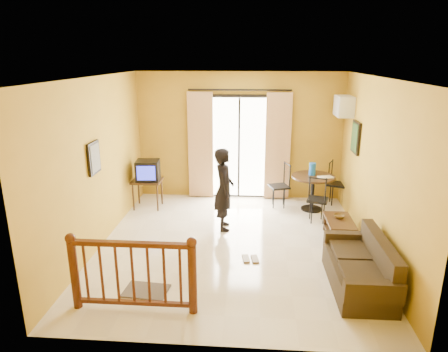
# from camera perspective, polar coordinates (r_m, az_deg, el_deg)

# --- Properties ---
(ground) EXTENTS (5.00, 5.00, 0.00)m
(ground) POSITION_cam_1_polar(r_m,az_deg,el_deg) (6.94, 1.27, -9.83)
(ground) COLOR beige
(ground) RESTS_ON ground
(room_shell) EXTENTS (5.00, 5.00, 5.00)m
(room_shell) POSITION_cam_1_polar(r_m,az_deg,el_deg) (6.36, 1.37, 4.02)
(room_shell) COLOR white
(room_shell) RESTS_ON ground
(balcony_door) EXTENTS (2.25, 0.14, 2.46)m
(balcony_door) POSITION_cam_1_polar(r_m,az_deg,el_deg) (8.85, 2.16, 4.22)
(balcony_door) COLOR black
(balcony_door) RESTS_ON ground
(tv_table) EXTENTS (0.61, 0.51, 0.61)m
(tv_table) POSITION_cam_1_polar(r_m,az_deg,el_deg) (8.56, -10.92, -1.05)
(tv_table) COLOR black
(tv_table) RESTS_ON ground
(television) EXTENTS (0.50, 0.47, 0.42)m
(television) POSITION_cam_1_polar(r_m,az_deg,el_deg) (8.46, -10.83, 0.80)
(television) COLOR black
(television) RESTS_ON tv_table
(picture_left) EXTENTS (0.05, 0.42, 0.52)m
(picture_left) POSITION_cam_1_polar(r_m,az_deg,el_deg) (6.69, -18.07, 2.48)
(picture_left) COLOR black
(picture_left) RESTS_ON room_shell
(dining_table) EXTENTS (0.89, 0.89, 0.74)m
(dining_table) POSITION_cam_1_polar(r_m,az_deg,el_deg) (8.46, 12.59, -0.98)
(dining_table) COLOR black
(dining_table) RESTS_ON ground
(water_jug) EXTENTS (0.14, 0.14, 0.25)m
(water_jug) POSITION_cam_1_polar(r_m,az_deg,el_deg) (8.44, 12.51, 0.99)
(water_jug) COLOR blue
(water_jug) RESTS_ON dining_table
(serving_tray) EXTENTS (0.32, 0.26, 0.02)m
(serving_tray) POSITION_cam_1_polar(r_m,az_deg,el_deg) (8.35, 14.30, -0.14)
(serving_tray) COLOR #EFE4CB
(serving_tray) RESTS_ON dining_table
(dining_chairs) EXTENTS (1.78, 1.52, 0.95)m
(dining_chairs) POSITION_cam_1_polar(r_m,az_deg,el_deg) (8.61, 12.18, -4.78)
(dining_chairs) COLOR black
(dining_chairs) RESTS_ON ground
(air_conditioner) EXTENTS (0.31, 0.60, 0.40)m
(air_conditioner) POSITION_cam_1_polar(r_m,az_deg,el_deg) (8.39, 16.73, 9.53)
(air_conditioner) COLOR white
(air_conditioner) RESTS_ON room_shell
(botanical_print) EXTENTS (0.05, 0.50, 0.60)m
(botanical_print) POSITION_cam_1_polar(r_m,az_deg,el_deg) (7.87, 18.28, 5.26)
(botanical_print) COLOR black
(botanical_print) RESTS_ON room_shell
(coffee_table) EXTENTS (0.45, 0.81, 0.36)m
(coffee_table) POSITION_cam_1_polar(r_m,az_deg,el_deg) (7.34, 16.13, -6.92)
(coffee_table) COLOR black
(coffee_table) RESTS_ON ground
(bowl) EXTENTS (0.20, 0.20, 0.06)m
(bowl) POSITION_cam_1_polar(r_m,az_deg,el_deg) (7.37, 16.09, -5.55)
(bowl) COLOR brown
(bowl) RESTS_ON coffee_table
(sofa) EXTENTS (0.74, 1.56, 0.74)m
(sofa) POSITION_cam_1_polar(r_m,az_deg,el_deg) (5.97, 19.11, -12.53)
(sofa) COLOR #2E2211
(sofa) RESTS_ON ground
(standing_person) EXTENTS (0.44, 0.61, 1.54)m
(standing_person) POSITION_cam_1_polar(r_m,az_deg,el_deg) (7.30, 0.00, -1.91)
(standing_person) COLOR black
(standing_person) RESTS_ON ground
(stair_balustrade) EXTENTS (1.63, 0.13, 1.04)m
(stair_balustrade) POSITION_cam_1_polar(r_m,az_deg,el_deg) (5.20, -12.95, -12.98)
(stair_balustrade) COLOR #471E0F
(stair_balustrade) RESTS_ON ground
(doormat) EXTENTS (0.64, 0.46, 0.02)m
(doormat) POSITION_cam_1_polar(r_m,az_deg,el_deg) (5.81, -11.07, -15.77)
(doormat) COLOR #4F453F
(doormat) RESTS_ON ground
(sandals) EXTENTS (0.28, 0.26, 0.03)m
(sandals) POSITION_cam_1_polar(r_m,az_deg,el_deg) (6.48, 3.80, -11.75)
(sandals) COLOR brown
(sandals) RESTS_ON ground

